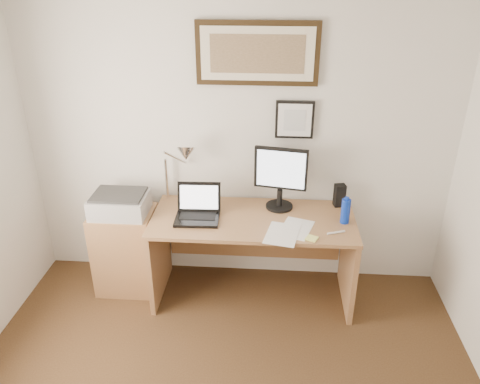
# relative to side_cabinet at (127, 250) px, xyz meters

# --- Properties ---
(wall_back) EXTENTS (3.50, 0.02, 2.50)m
(wall_back) POSITION_rel_side_cabinet_xyz_m (0.92, 0.32, 0.89)
(wall_back) COLOR silver
(wall_back) RESTS_ON ground
(side_cabinet) EXTENTS (0.50, 0.40, 0.73)m
(side_cabinet) POSITION_rel_side_cabinet_xyz_m (0.00, 0.00, 0.00)
(side_cabinet) COLOR #8F623C
(side_cabinet) RESTS_ON floor
(water_bottle) EXTENTS (0.07, 0.07, 0.20)m
(water_bottle) POSITION_rel_side_cabinet_xyz_m (1.78, -0.07, 0.48)
(water_bottle) COLOR #0D2EAF
(water_bottle) RESTS_ON desk
(bottle_cap) EXTENTS (0.04, 0.04, 0.02)m
(bottle_cap) POSITION_rel_side_cabinet_xyz_m (1.78, -0.07, 0.59)
(bottle_cap) COLOR #0D2EAF
(bottle_cap) RESTS_ON water_bottle
(speaker) EXTENTS (0.10, 0.09, 0.19)m
(speaker) POSITION_rel_side_cabinet_xyz_m (1.76, 0.21, 0.48)
(speaker) COLOR black
(speaker) RESTS_ON desk
(paper_sheet_a) EXTENTS (0.30, 0.36, 0.00)m
(paper_sheet_a) POSITION_rel_side_cabinet_xyz_m (1.40, -0.19, 0.39)
(paper_sheet_a) COLOR white
(paper_sheet_a) RESTS_ON desk
(paper_sheet_b) EXTENTS (0.29, 0.37, 0.00)m
(paper_sheet_b) POSITION_rel_side_cabinet_xyz_m (1.30, -0.28, 0.39)
(paper_sheet_b) COLOR white
(paper_sheet_b) RESTS_ON desk
(sticky_pad) EXTENTS (0.11, 0.11, 0.01)m
(sticky_pad) POSITION_rel_side_cabinet_xyz_m (1.51, -0.33, 0.39)
(sticky_pad) COLOR #F8FF78
(sticky_pad) RESTS_ON desk
(marker_pen) EXTENTS (0.14, 0.06, 0.02)m
(marker_pen) POSITION_rel_side_cabinet_xyz_m (1.70, -0.24, 0.39)
(marker_pen) COLOR white
(marker_pen) RESTS_ON desk
(book) EXTENTS (0.23, 0.29, 0.02)m
(book) POSITION_rel_side_cabinet_xyz_m (0.50, -0.06, 0.40)
(book) COLOR #E3C16A
(book) RESTS_ON desk
(desk) EXTENTS (1.60, 0.70, 0.75)m
(desk) POSITION_rel_side_cabinet_xyz_m (1.07, 0.04, 0.15)
(desk) COLOR #8F623C
(desk) RESTS_ON floor
(laptop) EXTENTS (0.35, 0.30, 0.26)m
(laptop) POSITION_rel_side_cabinet_xyz_m (0.64, -0.08, 0.44)
(laptop) COLOR black
(laptop) RESTS_ON desk
(lcd_monitor) EXTENTS (0.42, 0.22, 0.52)m
(lcd_monitor) POSITION_rel_side_cabinet_xyz_m (1.28, 0.13, 0.68)
(lcd_monitor) COLOR black
(lcd_monitor) RESTS_ON desk
(printer) EXTENTS (0.44, 0.34, 0.18)m
(printer) POSITION_rel_side_cabinet_xyz_m (-0.00, -0.02, 0.45)
(printer) COLOR #A5A5A7
(printer) RESTS_ON side_cabinet
(desk_lamp) EXTENTS (0.29, 0.27, 0.53)m
(desk_lamp) POSITION_rel_side_cabinet_xyz_m (0.51, 0.13, 0.82)
(desk_lamp) COLOR white
(desk_lamp) RESTS_ON desk
(picture_large) EXTENTS (0.92, 0.04, 0.47)m
(picture_large) POSITION_rel_side_cabinet_xyz_m (1.07, 0.29, 1.59)
(picture_large) COLOR black
(picture_large) RESTS_ON wall_back
(picture_small) EXTENTS (0.30, 0.03, 0.30)m
(picture_small) POSITION_rel_side_cabinet_xyz_m (1.37, 0.29, 1.09)
(picture_small) COLOR black
(picture_small) RESTS_ON wall_back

